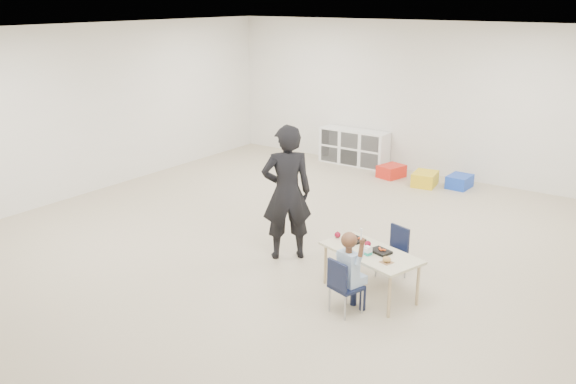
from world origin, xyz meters
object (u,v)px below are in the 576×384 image
Objects in this scene: child at (347,270)px; cubby_shelf at (354,147)px; adult at (287,193)px; table at (370,272)px; chair_near at (346,286)px.

child is 0.70× the size of cubby_shelf.
child is 1.63m from adult.
cubby_shelf is (-2.89, 5.29, -0.14)m from child.
table is 5.58m from cubby_shelf.
adult is at bearing -71.03° from cubby_shelf.
chair_near is at bearing -61.38° from cubby_shelf.
child is 6.03m from cubby_shelf.
child is at bearing -73.36° from table.
chair_near is 0.18m from child.
adult is (1.54, -4.47, 0.52)m from cubby_shelf.
chair_near is at bearing -73.36° from table.
table is 1.27× the size of child.
child is at bearing 104.73° from adult.
table is 0.72× the size of adult.
child is (-0.00, -0.52, 0.23)m from table.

